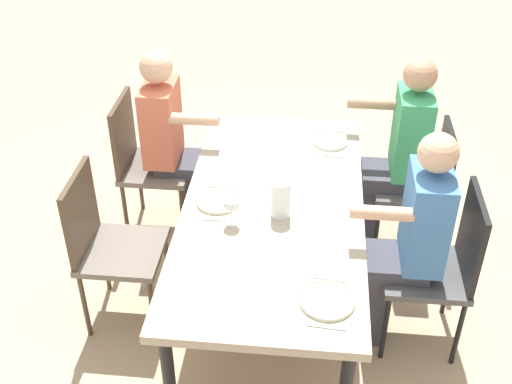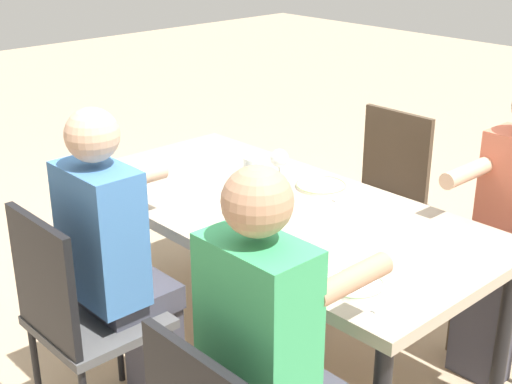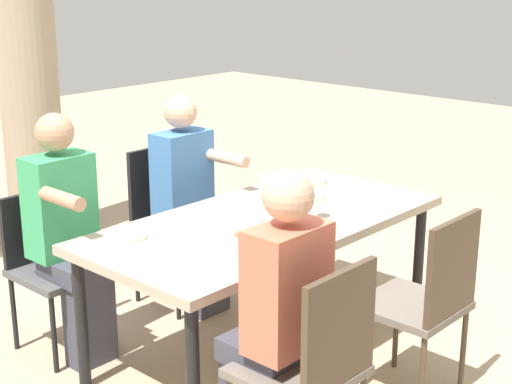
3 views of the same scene
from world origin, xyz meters
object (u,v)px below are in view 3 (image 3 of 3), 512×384
diner_man_white (191,198)px  water_pitcher (269,197)px  chair_west_north (52,259)px  diner_woman_green (68,231)px  stone_column_centre (26,50)px  plate_2 (306,180)px  diner_guest_third (275,312)px  wine_glass_1 (317,197)px  chair_mid_north (170,215)px  chair_mid_south (427,296)px  plate_0 (126,236)px  dining_table (265,230)px  chair_west_south (314,361)px  plate_1 (311,229)px

diner_man_white → water_pitcher: 0.69m
chair_west_north → diner_woman_green: diner_woman_green is taller
stone_column_centre → plate_2: size_ratio=11.82×
diner_man_white → diner_guest_third: diner_man_white is taller
diner_man_white → wine_glass_1: 0.92m
diner_woman_green → wine_glass_1: (0.90, -0.91, 0.17)m
chair_mid_north → plate_2: (0.57, -0.61, 0.22)m
wine_glass_1 → water_pitcher: 0.26m
diner_woman_green → diner_man_white: size_ratio=1.01×
chair_mid_south → diner_guest_third: 0.88m
chair_mid_south → water_pitcher: water_pitcher is taller
plate_0 → wine_glass_1: (0.86, -0.49, 0.11)m
dining_table → plate_2: size_ratio=7.94×
chair_mid_north → wine_glass_1: (0.05, -1.10, 0.32)m
chair_west_north → chair_mid_north: (0.85, 0.01, 0.04)m
dining_table → diner_man_white: diner_man_white is taller
diner_man_white → stone_column_centre: bearing=88.7°
diner_man_white → plate_0: diner_man_white is taller
chair_west_north → chair_mid_south: chair_mid_south is taller
diner_man_white → plate_0: bearing=-152.9°
chair_west_south → diner_guest_third: (0.00, 0.20, 0.14)m
chair_west_north → wine_glass_1: bearing=-50.4°
chair_mid_north → diner_guest_third: (-0.84, -1.60, 0.15)m
diner_woman_green → plate_2: diner_woman_green is taller
chair_west_south → diner_man_white: diner_man_white is taller
chair_west_north → diner_man_white: size_ratio=0.66×
stone_column_centre → plate_2: stone_column_centre is taller
chair_west_north → diner_guest_third: 1.60m
plate_0 → chair_mid_north: bearing=36.9°
chair_west_north → stone_column_centre: bearing=60.3°
plate_2 → water_pitcher: (-0.62, -0.25, 0.08)m
chair_mid_south → plate_0: size_ratio=4.60×
water_pitcher → diner_guest_third: bearing=-137.2°
diner_woman_green → diner_guest_third: size_ratio=1.02×
stone_column_centre → water_pitcher: (-0.09, -2.41, -0.59)m
dining_table → diner_guest_third: 1.00m
water_pitcher → plate_2: bearing=21.9°
chair_mid_north → wine_glass_1: bearing=-87.2°
chair_west_south → stone_column_centre: stone_column_centre is taller
plate_1 → water_pitcher: (0.07, 0.34, 0.08)m
dining_table → plate_0: (-0.68, 0.30, 0.07)m
chair_mid_north → plate_1: 1.22m
plate_0 → diner_woman_green: bearing=96.2°
chair_mid_south → dining_table: bearing=97.8°
chair_west_north → plate_2: 1.57m
dining_table → diner_man_white: size_ratio=1.51×
stone_column_centre → plate_0: 2.41m
diner_guest_third → wine_glass_1: diner_guest_third is taller
chair_mid_south → diner_man_white: 1.62m
stone_column_centre → plate_0: size_ratio=14.14×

